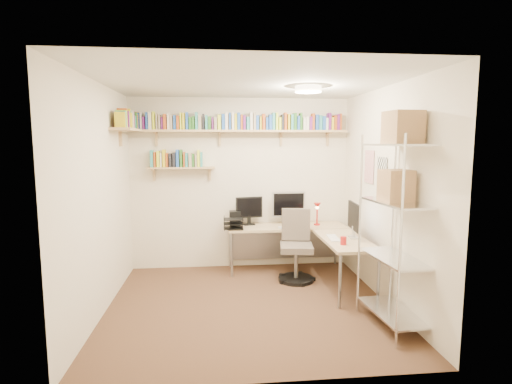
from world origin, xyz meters
TOP-DOWN VIEW (x-y plane):
  - ground at (0.00, 0.00)m, footprint 3.20×3.20m
  - room_shell at (0.00, 0.00)m, footprint 3.24×3.04m
  - wall_shelves at (-0.38, 1.30)m, footprint 3.12×1.09m
  - corner_desk at (0.69, 0.99)m, footprint 1.76×1.72m
  - office_chair at (0.71, 0.80)m, footprint 0.51×0.51m
  - wire_rack at (1.41, -0.67)m, footprint 0.48×0.87m

SIDE VIEW (x-z plane):
  - ground at x=0.00m, z-range 0.00..0.00m
  - office_chair at x=0.71m, z-range -0.08..0.88m
  - corner_desk at x=0.69m, z-range 0.08..1.23m
  - wire_rack at x=1.41m, z-range 0.38..2.54m
  - room_shell at x=0.00m, z-range 0.29..2.81m
  - wall_shelves at x=-0.38m, z-range 1.63..2.43m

